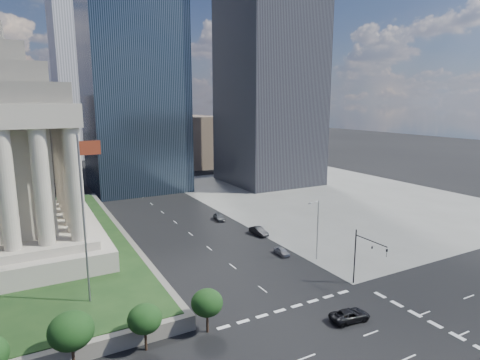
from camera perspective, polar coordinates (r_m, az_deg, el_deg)
ground at (r=129.38m, az=-15.69°, el=-0.77°), size 500.00×500.00×0.00m
sidewalk_ne at (r=114.29m, az=12.39°, el=-2.13°), size 68.00×90.00×0.03m
flagpole at (r=49.74m, az=-21.22°, el=-4.15°), size 2.52×0.24×20.00m
midrise_glass at (r=122.52m, az=-14.96°, el=12.76°), size 26.00×26.00×60.00m
highrise_ne at (r=131.39m, az=4.27°, el=21.73°), size 26.00×28.00×100.00m
building_filler_ne at (r=165.64m, az=-7.37°, el=5.55°), size 20.00×30.00×20.00m
building_filler_nw at (r=154.31m, az=-29.50°, el=5.32°), size 24.00×30.00×28.00m
traffic_signal_ne at (r=58.38m, az=17.33°, el=-9.79°), size 0.30×5.74×8.00m
street_lamp_north at (r=66.60m, az=10.87°, el=-6.51°), size 2.13×0.22×10.00m
pickup_truck at (r=51.71m, az=15.37°, el=-18.06°), size 2.82×5.18×1.38m
parked_sedan_near at (r=69.33m, az=5.99°, el=-10.07°), size 1.64×3.68×1.23m
parked_sedan_mid at (r=78.82m, az=2.69°, el=-7.28°), size 4.75×2.02×1.52m
parked_sedan_far at (r=88.41m, az=-3.00°, el=-5.24°), size 2.47×4.69×1.52m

